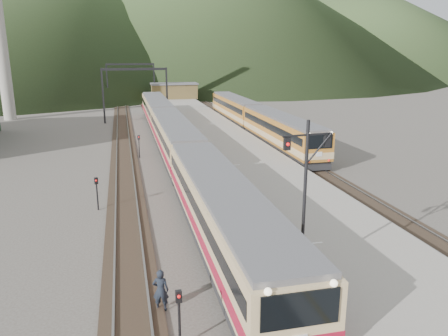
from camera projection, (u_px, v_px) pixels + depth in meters
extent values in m
cube|color=black|center=(166.00, 140.00, 52.19)|extent=(2.60, 200.00, 0.12)
cube|color=slate|center=(160.00, 139.00, 52.01)|extent=(0.10, 200.00, 0.14)
cube|color=slate|center=(172.00, 139.00, 52.32)|extent=(0.10, 200.00, 0.14)
cube|color=black|center=(123.00, 142.00, 51.09)|extent=(2.60, 200.00, 0.12)
cube|color=slate|center=(117.00, 141.00, 50.91)|extent=(0.10, 200.00, 0.14)
cube|color=slate|center=(130.00, 141.00, 51.23)|extent=(0.10, 200.00, 0.14)
cube|color=black|center=(258.00, 136.00, 54.71)|extent=(2.60, 200.00, 0.12)
cube|color=slate|center=(252.00, 135.00, 54.53)|extent=(0.10, 200.00, 0.14)
cube|color=slate|center=(263.00, 135.00, 54.84)|extent=(0.10, 200.00, 0.14)
cube|color=gray|center=(215.00, 138.00, 51.42)|extent=(8.00, 100.00, 1.00)
cube|color=black|center=(103.00, 96.00, 63.63)|extent=(0.25, 0.25, 8.00)
cube|color=black|center=(167.00, 95.00, 65.67)|extent=(0.25, 0.25, 8.00)
cube|color=black|center=(134.00, 69.00, 63.66)|extent=(9.30, 0.22, 0.35)
cube|color=black|center=(107.00, 84.00, 87.14)|extent=(0.25, 0.25, 8.00)
cube|color=black|center=(154.00, 83.00, 89.18)|extent=(0.25, 0.25, 8.00)
cube|color=black|center=(130.00, 64.00, 87.17)|extent=(9.30, 0.22, 0.35)
cube|color=brown|center=(174.00, 91.00, 88.55)|extent=(9.00, 4.00, 2.80)
cube|color=slate|center=(174.00, 84.00, 88.14)|extent=(9.40, 4.40, 0.30)
cone|color=#314423|center=(27.00, 1.00, 176.70)|extent=(180.00, 180.00, 60.00)
cone|color=#314423|center=(341.00, 22.00, 229.70)|extent=(160.00, 160.00, 50.00)
cube|color=tan|center=(223.00, 211.00, 23.19)|extent=(3.11, 20.88, 3.79)
cube|color=tan|center=(174.00, 137.00, 43.30)|extent=(3.11, 20.88, 3.79)
cube|color=tan|center=(157.00, 110.00, 63.41)|extent=(3.11, 20.88, 3.79)
cube|color=#A76A24|center=(281.00, 132.00, 46.64)|extent=(2.82, 18.98, 3.44)
cube|color=#A76A24|center=(235.00, 109.00, 64.96)|extent=(2.82, 18.98, 3.44)
cylinder|color=black|center=(304.00, 201.00, 18.01)|extent=(0.14, 0.14, 6.77)
cube|color=black|center=(308.00, 135.00, 17.29)|extent=(2.20, 0.30, 0.07)
cube|color=black|center=(287.00, 144.00, 17.08)|extent=(0.27, 0.20, 0.50)
cube|color=black|center=(327.00, 141.00, 17.65)|extent=(0.27, 0.20, 0.50)
cylinder|color=black|center=(179.00, 322.00, 15.59)|extent=(0.10, 0.10, 2.00)
cube|color=black|center=(179.00, 296.00, 15.32)|extent=(0.23, 0.17, 0.45)
cylinder|color=black|center=(139.00, 148.00, 43.65)|extent=(0.10, 0.10, 2.00)
cube|color=black|center=(139.00, 137.00, 43.38)|extent=(0.26, 0.22, 0.45)
cylinder|color=black|center=(97.00, 196.00, 29.20)|extent=(0.10, 0.10, 2.00)
cube|color=black|center=(96.00, 181.00, 28.93)|extent=(0.27, 0.24, 0.45)
imported|color=black|center=(161.00, 290.00, 17.86)|extent=(0.75, 0.59, 1.82)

